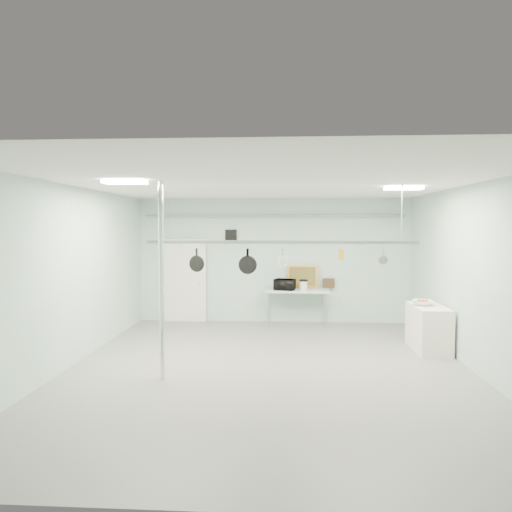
# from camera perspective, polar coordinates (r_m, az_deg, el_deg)

# --- Properties ---
(floor) EXTENTS (8.00, 8.00, 0.00)m
(floor) POSITION_cam_1_polar(r_m,az_deg,el_deg) (8.15, 1.56, -13.96)
(floor) COLOR gray
(floor) RESTS_ON ground
(ceiling) EXTENTS (7.00, 8.00, 0.02)m
(ceiling) POSITION_cam_1_polar(r_m,az_deg,el_deg) (7.80, 1.61, 8.97)
(ceiling) COLOR silver
(ceiling) RESTS_ON back_wall
(back_wall) EXTENTS (7.00, 0.02, 3.20)m
(back_wall) POSITION_cam_1_polar(r_m,az_deg,el_deg) (11.79, 2.19, -0.57)
(back_wall) COLOR #AED0C5
(back_wall) RESTS_ON floor
(right_wall) EXTENTS (0.02, 8.00, 3.20)m
(right_wall) POSITION_cam_1_polar(r_m,az_deg,el_deg) (8.46, 25.95, -2.60)
(right_wall) COLOR #AED0C5
(right_wall) RESTS_ON floor
(door) EXTENTS (1.10, 0.10, 2.20)m
(door) POSITION_cam_1_polar(r_m,az_deg,el_deg) (12.06, -8.83, -3.14)
(door) COLOR silver
(door) RESTS_ON floor
(wall_vent) EXTENTS (0.30, 0.04, 0.30)m
(wall_vent) POSITION_cam_1_polar(r_m,az_deg,el_deg) (11.82, -3.15, 2.59)
(wall_vent) COLOR black
(wall_vent) RESTS_ON back_wall
(conduit_pipe) EXTENTS (6.60, 0.07, 0.07)m
(conduit_pipe) POSITION_cam_1_polar(r_m,az_deg,el_deg) (11.67, 2.20, 5.04)
(conduit_pipe) COLOR gray
(conduit_pipe) RESTS_ON back_wall
(chrome_pole) EXTENTS (0.08, 0.08, 3.20)m
(chrome_pole) POSITION_cam_1_polar(r_m,az_deg,el_deg) (7.48, -11.72, -3.09)
(chrome_pole) COLOR silver
(chrome_pole) RESTS_ON floor
(prep_table) EXTENTS (1.60, 0.70, 0.91)m
(prep_table) POSITION_cam_1_polar(r_m,az_deg,el_deg) (11.49, 5.14, -4.54)
(prep_table) COLOR silver
(prep_table) RESTS_ON floor
(side_cabinet) EXTENTS (0.60, 1.20, 0.90)m
(side_cabinet) POSITION_cam_1_polar(r_m,az_deg,el_deg) (9.83, 20.74, -8.43)
(side_cabinet) COLOR white
(side_cabinet) RESTS_ON floor
(pot_rack) EXTENTS (4.80, 0.06, 1.00)m
(pot_rack) POSITION_cam_1_polar(r_m,az_deg,el_deg) (8.07, 3.08, 1.96)
(pot_rack) COLOR #B7B7BC
(pot_rack) RESTS_ON ceiling
(light_panel_left) EXTENTS (0.65, 0.30, 0.05)m
(light_panel_left) POSITION_cam_1_polar(r_m,az_deg,el_deg) (7.41, -16.06, 8.87)
(light_panel_left) COLOR white
(light_panel_left) RESTS_ON ceiling
(light_panel_right) EXTENTS (0.65, 0.30, 0.05)m
(light_panel_right) POSITION_cam_1_polar(r_m,az_deg,el_deg) (8.67, 17.96, 8.06)
(light_panel_right) COLOR white
(light_panel_right) RESTS_ON ceiling
(microwave) EXTENTS (0.57, 0.46, 0.27)m
(microwave) POSITION_cam_1_polar(r_m,az_deg,el_deg) (11.35, 3.61, -3.58)
(microwave) COLOR black
(microwave) RESTS_ON prep_table
(coffee_canister) EXTENTS (0.24, 0.24, 0.23)m
(coffee_canister) POSITION_cam_1_polar(r_m,az_deg,el_deg) (11.31, 5.97, -3.72)
(coffee_canister) COLOR silver
(coffee_canister) RESTS_ON prep_table
(painting_large) EXTENTS (0.79, 0.19, 0.58)m
(painting_large) POSITION_cam_1_polar(r_m,az_deg,el_deg) (11.75, 5.82, -2.58)
(painting_large) COLOR #C58534
(painting_large) RESTS_ON prep_table
(painting_small) EXTENTS (0.30, 0.09, 0.25)m
(painting_small) POSITION_cam_1_polar(r_m,az_deg,el_deg) (11.81, 9.07, -3.38)
(painting_small) COLOR #362413
(painting_small) RESTS_ON prep_table
(fruit_bowl) EXTENTS (0.50, 0.50, 0.10)m
(fruit_bowl) POSITION_cam_1_polar(r_m,az_deg,el_deg) (9.76, 20.08, -5.52)
(fruit_bowl) COLOR silver
(fruit_bowl) RESTS_ON side_cabinet
(skillet_left) EXTENTS (0.30, 0.14, 0.40)m
(skillet_left) POSITION_cam_1_polar(r_m,az_deg,el_deg) (8.23, -7.44, -0.43)
(skillet_left) COLOR black
(skillet_left) RESTS_ON pot_rack
(skillet_mid) EXTENTS (0.33, 0.12, 0.45)m
(skillet_mid) POSITION_cam_1_polar(r_m,az_deg,el_deg) (8.11, -1.08, -0.64)
(skillet_mid) COLOR black
(skillet_mid) RESTS_ON pot_rack
(skillet_right) EXTENTS (0.33, 0.09, 0.43)m
(skillet_right) POSITION_cam_1_polar(r_m,az_deg,el_deg) (8.11, -1.03, -0.56)
(skillet_right) COLOR black
(skillet_right) RESTS_ON pot_rack
(whisk) EXTENTS (0.22, 0.22, 0.34)m
(whisk) POSITION_cam_1_polar(r_m,az_deg,el_deg) (8.09, 3.36, -0.26)
(whisk) COLOR #AAAAAF
(whisk) RESTS_ON pot_rack
(grater) EXTENTS (0.08, 0.05, 0.21)m
(grater) POSITION_cam_1_polar(r_m,az_deg,el_deg) (8.15, 10.60, 0.18)
(grater) COLOR yellow
(grater) RESTS_ON pot_rack
(saucepan) EXTENTS (0.16, 0.12, 0.26)m
(saucepan) POSITION_cam_1_polar(r_m,az_deg,el_deg) (8.27, 15.60, -0.03)
(saucepan) COLOR #B4B5B9
(saucepan) RESTS_ON pot_rack
(fruit_cluster) EXTENTS (0.24, 0.24, 0.09)m
(fruit_cluster) POSITION_cam_1_polar(r_m,az_deg,el_deg) (9.76, 20.09, -5.28)
(fruit_cluster) COLOR #B61024
(fruit_cluster) RESTS_ON fruit_bowl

